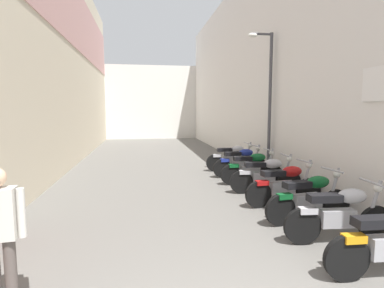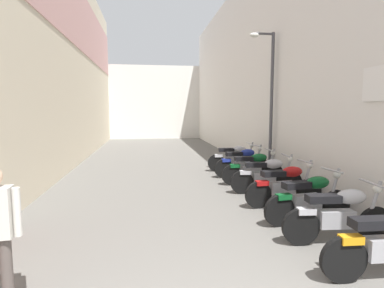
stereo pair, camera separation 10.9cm
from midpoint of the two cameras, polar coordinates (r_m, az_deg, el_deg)
The scene contains 12 objects.
ground_plane at distance 10.61m, azimuth -4.52°, elevation -5.35°, with size 37.35×37.35×0.00m, color #66635E.
building_left at distance 12.81m, azimuth -21.83°, elevation 14.99°, with size 0.45×21.35×8.25m.
building_right at distance 13.17m, azimuth 10.62°, elevation 13.33°, with size 0.45×21.35×7.54m.
building_far_end at distance 24.06m, azimuth -6.85°, elevation 7.64°, with size 9.65×2.00×5.41m, color silver.
motorcycle_second at distance 5.56m, azimuth 26.34°, elevation -11.59°, with size 1.85×0.58×1.04m.
motorcycle_third at distance 6.31m, azimuth 21.46°, elevation -9.25°, with size 1.85×0.58×1.04m.
motorcycle_fourth at distance 7.20m, azimuth 17.31°, elevation -7.18°, with size 1.85×0.58×1.04m.
motorcycle_fifth at distance 8.13m, azimuth 14.10°, elevation -5.54°, with size 1.85×0.58×1.04m.
motorcycle_sixth at distance 9.06m, azimuth 11.64°, elevation -4.26°, with size 1.85×0.58×1.04m.
motorcycle_seventh at distance 9.99m, azimuth 9.67°, elevation -3.23°, with size 1.85×0.58×1.04m.
motorcycle_eighth at distance 10.85m, azimuth 8.18°, elevation -2.45°, with size 1.85×0.58×1.04m.
street_lamp at distance 9.81m, azimuth 14.41°, elevation 8.95°, with size 0.79×0.18×4.47m.
Camera 2 is at (-0.64, -1.70, 2.15)m, focal length 28.66 mm.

